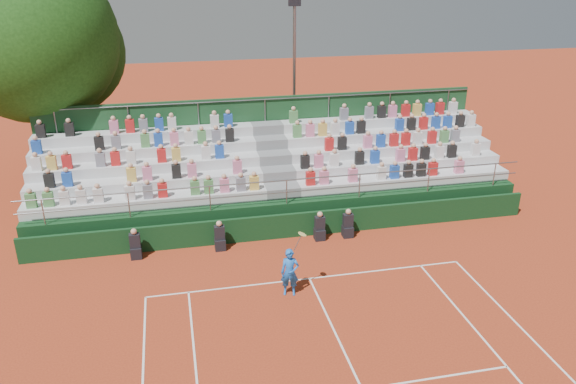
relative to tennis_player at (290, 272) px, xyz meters
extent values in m
plane|color=#A5381B|center=(0.86, 0.78, -0.82)|extent=(90.00, 90.00, 0.00)
cube|color=white|center=(0.86, 0.78, -0.82)|extent=(11.00, 0.06, 0.01)
cube|color=white|center=(0.86, -2.42, -0.82)|extent=(0.06, 6.40, 0.01)
cube|color=black|center=(0.86, 3.98, -0.32)|extent=(20.00, 0.15, 1.00)
cube|color=black|center=(-5.00, 3.53, -0.60)|extent=(0.40, 0.40, 0.44)
cube|color=black|center=(-5.00, 3.53, -0.12)|extent=(0.38, 0.25, 0.55)
sphere|color=tan|center=(-5.00, 3.53, 0.26)|extent=(0.22, 0.22, 0.22)
cube|color=black|center=(-1.92, 3.53, -0.60)|extent=(0.40, 0.40, 0.44)
cube|color=black|center=(-1.92, 3.53, -0.12)|extent=(0.38, 0.25, 0.55)
sphere|color=tan|center=(-1.92, 3.53, 0.26)|extent=(0.22, 0.22, 0.22)
cube|color=black|center=(1.96, 3.53, -0.60)|extent=(0.40, 0.40, 0.44)
cube|color=black|center=(1.96, 3.53, -0.12)|extent=(0.38, 0.25, 0.55)
sphere|color=tan|center=(1.96, 3.53, 0.26)|extent=(0.22, 0.22, 0.22)
cube|color=black|center=(3.10, 3.53, -0.60)|extent=(0.40, 0.40, 0.44)
cube|color=black|center=(3.10, 3.53, -0.12)|extent=(0.38, 0.25, 0.55)
sphere|color=tan|center=(3.10, 3.53, 0.26)|extent=(0.22, 0.22, 0.22)
cube|color=black|center=(0.86, 7.08, -0.22)|extent=(20.00, 5.20, 1.20)
cube|color=silver|center=(-4.49, 5.41, 0.59)|extent=(9.30, 0.85, 0.42)
cube|color=silver|center=(6.21, 5.41, 0.59)|extent=(9.30, 0.85, 0.42)
cube|color=slate|center=(0.86, 5.41, 0.59)|extent=(1.40, 0.85, 0.42)
cube|color=silver|center=(-4.49, 6.26, 1.01)|extent=(9.30, 0.85, 0.42)
cube|color=silver|center=(6.21, 6.26, 1.01)|extent=(9.30, 0.85, 0.42)
cube|color=slate|center=(0.86, 6.26, 1.01)|extent=(1.40, 0.85, 0.42)
cube|color=silver|center=(-4.49, 7.11, 1.43)|extent=(9.30, 0.85, 0.42)
cube|color=silver|center=(6.21, 7.11, 1.43)|extent=(9.30, 0.85, 0.42)
cube|color=slate|center=(0.86, 7.11, 1.43)|extent=(1.40, 0.85, 0.42)
cube|color=silver|center=(-4.49, 7.96, 1.85)|extent=(9.30, 0.85, 0.42)
cube|color=silver|center=(6.21, 7.96, 1.85)|extent=(9.30, 0.85, 0.42)
cube|color=slate|center=(0.86, 7.96, 1.85)|extent=(1.40, 0.85, 0.42)
cube|color=silver|center=(-4.49, 8.81, 2.27)|extent=(9.30, 0.85, 0.42)
cube|color=silver|center=(6.21, 8.81, 2.27)|extent=(9.30, 0.85, 0.42)
cube|color=slate|center=(0.86, 8.81, 2.27)|extent=(1.40, 0.85, 0.42)
cube|color=#1A4523|center=(0.86, 9.33, 1.38)|extent=(20.00, 0.12, 4.40)
cylinder|color=gray|center=(0.86, 4.53, 1.38)|extent=(20.00, 0.05, 0.05)
cylinder|color=gray|center=(0.86, 9.23, 3.48)|extent=(20.00, 0.05, 0.05)
cube|color=#4C8C4C|center=(-8.66, 5.26, 1.08)|extent=(0.36, 0.24, 0.56)
cube|color=#4C8C4C|center=(-8.05, 5.26, 1.08)|extent=(0.36, 0.24, 0.56)
cube|color=silver|center=(-7.49, 5.26, 1.08)|extent=(0.36, 0.24, 0.56)
cube|color=silver|center=(-6.89, 5.26, 1.08)|extent=(0.36, 0.24, 0.56)
cube|color=silver|center=(-6.27, 5.26, 1.08)|extent=(0.36, 0.24, 0.56)
cube|color=silver|center=(-5.11, 5.26, 1.08)|extent=(0.36, 0.24, 0.56)
cube|color=slate|center=(-4.45, 5.26, 1.08)|extent=(0.36, 0.24, 0.56)
cube|color=red|center=(-3.89, 5.26, 1.08)|extent=(0.36, 0.24, 0.56)
cube|color=#4C8C4C|center=(-2.65, 5.26, 1.08)|extent=(0.36, 0.24, 0.56)
cube|color=#4C8C4C|center=(-2.12, 5.26, 1.08)|extent=(0.36, 0.24, 0.56)
cube|color=pink|center=(-1.50, 5.26, 1.08)|extent=(0.36, 0.24, 0.56)
cube|color=slate|center=(-0.84, 5.26, 1.08)|extent=(0.36, 0.24, 0.56)
cube|color=gold|center=(-0.31, 5.26, 1.08)|extent=(0.36, 0.24, 0.56)
cube|color=black|center=(-8.10, 6.11, 1.50)|extent=(0.36, 0.24, 0.56)
cube|color=#1E4CB2|center=(-7.45, 6.11, 1.50)|extent=(0.36, 0.24, 0.56)
cube|color=gold|center=(-5.05, 6.11, 1.50)|extent=(0.36, 0.24, 0.56)
cube|color=pink|center=(-4.44, 6.11, 1.50)|extent=(0.36, 0.24, 0.56)
cube|color=black|center=(-3.31, 6.11, 1.50)|extent=(0.36, 0.24, 0.56)
cube|color=pink|center=(-2.69, 6.11, 1.50)|extent=(0.36, 0.24, 0.56)
cube|color=pink|center=(-0.86, 6.11, 1.50)|extent=(0.36, 0.24, 0.56)
cube|color=silver|center=(-8.65, 6.96, 1.92)|extent=(0.36, 0.24, 0.56)
cube|color=gold|center=(-8.09, 6.96, 1.92)|extent=(0.36, 0.24, 0.56)
cube|color=red|center=(-7.51, 6.96, 1.92)|extent=(0.36, 0.24, 0.56)
cube|color=slate|center=(-6.24, 6.96, 1.92)|extent=(0.36, 0.24, 0.56)
cube|color=red|center=(-5.66, 6.96, 1.92)|extent=(0.36, 0.24, 0.56)
cube|color=silver|center=(-5.05, 6.96, 1.92)|extent=(0.36, 0.24, 0.56)
cube|color=red|center=(-3.84, 6.96, 1.92)|extent=(0.36, 0.24, 0.56)
cube|color=gold|center=(-3.26, 6.96, 1.92)|extent=(0.36, 0.24, 0.56)
cube|color=silver|center=(-2.05, 6.96, 1.92)|extent=(0.36, 0.24, 0.56)
cube|color=#1E4CB2|center=(-1.49, 6.96, 1.92)|extent=(0.36, 0.24, 0.56)
cube|color=#1E4CB2|center=(-8.73, 7.81, 2.34)|extent=(0.36, 0.24, 0.56)
cube|color=black|center=(-6.31, 7.81, 2.34)|extent=(0.36, 0.24, 0.56)
cube|color=slate|center=(-5.65, 7.81, 2.34)|extent=(0.36, 0.24, 0.56)
cube|color=#4C8C4C|center=(-4.47, 7.81, 2.34)|extent=(0.36, 0.24, 0.56)
cube|color=#1E4CB2|center=(-3.94, 7.81, 2.34)|extent=(0.36, 0.24, 0.56)
cube|color=pink|center=(-3.28, 7.81, 2.34)|extent=(0.36, 0.24, 0.56)
cube|color=silver|center=(-2.68, 7.81, 2.34)|extent=(0.36, 0.24, 0.56)
cube|color=#4C8C4C|center=(-2.13, 7.81, 2.34)|extent=(0.36, 0.24, 0.56)
cube|color=slate|center=(-1.52, 7.81, 2.34)|extent=(0.36, 0.24, 0.56)
cube|color=black|center=(-0.94, 7.81, 2.34)|extent=(0.36, 0.24, 0.56)
cube|color=black|center=(-8.66, 8.66, 2.76)|extent=(0.36, 0.24, 0.56)
cube|color=black|center=(-7.52, 8.66, 2.76)|extent=(0.36, 0.24, 0.56)
cube|color=pink|center=(-5.73, 8.66, 2.76)|extent=(0.36, 0.24, 0.56)
cube|color=red|center=(-5.08, 8.66, 2.76)|extent=(0.36, 0.24, 0.56)
cube|color=slate|center=(-4.52, 8.66, 2.76)|extent=(0.36, 0.24, 0.56)
cube|color=#1E4CB2|center=(-3.87, 8.66, 2.76)|extent=(0.36, 0.24, 0.56)
cube|color=silver|center=(-3.33, 8.66, 2.76)|extent=(0.36, 0.24, 0.56)
cube|color=silver|center=(-1.49, 8.66, 2.76)|extent=(0.36, 0.24, 0.56)
cube|color=#1E4CB2|center=(-0.89, 8.66, 2.76)|extent=(0.36, 0.24, 0.56)
cube|color=red|center=(2.00, 5.26, 1.08)|extent=(0.36, 0.24, 0.56)
cube|color=pink|center=(2.58, 5.26, 1.08)|extent=(0.36, 0.24, 0.56)
cube|color=pink|center=(3.81, 5.26, 1.08)|extent=(0.36, 0.24, 0.56)
cube|color=silver|center=(5.05, 5.26, 1.08)|extent=(0.36, 0.24, 0.56)
cube|color=#1E4CB2|center=(5.64, 5.26, 1.08)|extent=(0.36, 0.24, 0.56)
cube|color=black|center=(6.25, 5.26, 1.08)|extent=(0.36, 0.24, 0.56)
cube|color=black|center=(6.84, 5.26, 1.08)|extent=(0.36, 0.24, 0.56)
cube|color=red|center=(7.38, 5.26, 1.08)|extent=(0.36, 0.24, 0.56)
cube|color=pink|center=(8.59, 5.26, 1.08)|extent=(0.36, 0.24, 0.56)
cube|color=black|center=(1.98, 6.11, 1.50)|extent=(0.36, 0.24, 0.56)
cube|color=pink|center=(2.57, 6.11, 1.50)|extent=(0.36, 0.24, 0.56)
cube|color=silver|center=(3.25, 6.11, 1.50)|extent=(0.36, 0.24, 0.56)
cube|color=black|center=(4.37, 6.11, 1.50)|extent=(0.36, 0.24, 0.56)
cube|color=#1E4CB2|center=(5.06, 6.11, 1.50)|extent=(0.36, 0.24, 0.56)
cube|color=pink|center=(6.22, 6.11, 1.50)|extent=(0.36, 0.24, 0.56)
cube|color=red|center=(6.80, 6.11, 1.50)|extent=(0.36, 0.24, 0.56)
cube|color=black|center=(7.36, 6.11, 1.50)|extent=(0.36, 0.24, 0.56)
cube|color=silver|center=(8.04, 6.11, 1.50)|extent=(0.36, 0.24, 0.56)
cube|color=black|center=(8.64, 6.11, 1.50)|extent=(0.36, 0.24, 0.56)
cube|color=silver|center=(9.79, 6.11, 1.50)|extent=(0.36, 0.24, 0.56)
cube|color=red|center=(3.26, 6.96, 1.92)|extent=(0.36, 0.24, 0.56)
cube|color=black|center=(3.84, 6.96, 1.92)|extent=(0.36, 0.24, 0.56)
cube|color=pink|center=(5.01, 6.96, 1.92)|extent=(0.36, 0.24, 0.56)
cube|color=#1E4CB2|center=(5.62, 6.96, 1.92)|extent=(0.36, 0.24, 0.56)
cube|color=red|center=(6.24, 6.96, 1.92)|extent=(0.36, 0.24, 0.56)
cube|color=red|center=(6.80, 6.96, 1.92)|extent=(0.36, 0.24, 0.56)
cube|color=silver|center=(7.36, 6.96, 1.92)|extent=(0.36, 0.24, 0.56)
cube|color=red|center=(8.06, 6.96, 1.92)|extent=(0.36, 0.24, 0.56)
cube|color=#4C8C4C|center=(8.65, 6.96, 1.92)|extent=(0.36, 0.24, 0.56)
cube|color=slate|center=(9.19, 6.96, 1.92)|extent=(0.36, 0.24, 0.56)
cube|color=#4C8C4C|center=(2.03, 7.81, 2.34)|extent=(0.36, 0.24, 0.56)
cube|color=pink|center=(2.62, 7.81, 2.34)|extent=(0.36, 0.24, 0.56)
cube|color=gold|center=(3.19, 7.81, 2.34)|extent=(0.36, 0.24, 0.56)
cube|color=silver|center=(3.76, 7.81, 2.34)|extent=(0.36, 0.24, 0.56)
cube|color=#1E4CB2|center=(4.44, 7.81, 2.34)|extent=(0.36, 0.24, 0.56)
cube|color=black|center=(4.98, 7.81, 2.34)|extent=(0.36, 0.24, 0.56)
cube|color=#1E4CB2|center=(6.82, 7.81, 2.34)|extent=(0.36, 0.24, 0.56)
cube|color=black|center=(7.39, 7.81, 2.34)|extent=(0.36, 0.24, 0.56)
cube|color=red|center=(7.99, 7.81, 2.34)|extent=(0.36, 0.24, 0.56)
cube|color=#1E4CB2|center=(8.61, 7.81, 2.34)|extent=(0.36, 0.24, 0.56)
cube|color=#1E4CB2|center=(9.20, 7.81, 2.34)|extent=(0.36, 0.24, 0.56)
cube|color=black|center=(9.83, 7.81, 2.34)|extent=(0.36, 0.24, 0.56)
cube|color=silver|center=(10.38, 7.81, 2.34)|extent=(0.36, 0.24, 0.56)
cube|color=#4C8C4C|center=(2.05, 8.66, 2.76)|extent=(0.36, 0.24, 0.56)
cube|color=slate|center=(4.43, 8.66, 2.76)|extent=(0.36, 0.24, 0.56)
cube|color=slate|center=(5.64, 8.66, 2.76)|extent=(0.36, 0.24, 0.56)
cube|color=black|center=(6.25, 8.66, 2.76)|extent=(0.36, 0.24, 0.56)
cube|color=pink|center=(6.79, 8.66, 2.76)|extent=(0.36, 0.24, 0.56)
cube|color=red|center=(7.45, 8.66, 2.76)|extent=(0.36, 0.24, 0.56)
cube|color=gold|center=(8.02, 8.66, 2.76)|extent=(0.36, 0.24, 0.56)
cube|color=#1E4CB2|center=(8.65, 8.66, 2.76)|extent=(0.36, 0.24, 0.56)
cube|color=red|center=(9.18, 8.66, 2.76)|extent=(0.36, 0.24, 0.56)
cube|color=silver|center=(9.86, 8.66, 2.76)|extent=(0.36, 0.24, 0.56)
imported|color=blue|center=(0.00, 0.00, -0.01)|extent=(0.67, 0.52, 1.63)
cylinder|color=gray|center=(0.25, 0.00, 1.03)|extent=(0.26, 0.03, 0.51)
cylinder|color=#E5D866|center=(0.40, 0.00, 1.33)|extent=(0.26, 0.28, 0.14)
cylinder|color=#3A2815|center=(-8.94, 11.49, 1.19)|extent=(0.50, 0.50, 4.01)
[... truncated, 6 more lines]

